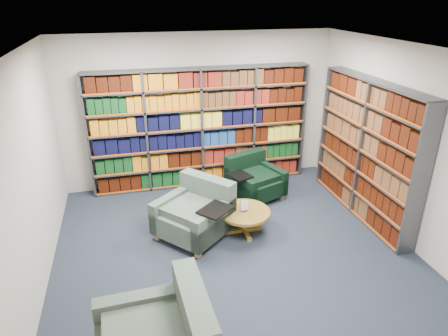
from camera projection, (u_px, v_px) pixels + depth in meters
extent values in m
cube|color=black|center=(234.00, 251.00, 5.74)|extent=(5.00, 5.00, 0.01)
cube|color=white|center=(237.00, 49.00, 4.60)|extent=(5.00, 5.00, 0.01)
cube|color=#B2ACA2|center=(199.00, 111.00, 7.39)|extent=(5.00, 0.01, 2.80)
cube|color=#B2ACA2|center=(327.00, 289.00, 2.95)|extent=(5.00, 0.01, 2.80)
cube|color=#B2ACA2|center=(27.00, 182.00, 4.61)|extent=(0.01, 5.00, 2.80)
cube|color=#B2ACA2|center=(403.00, 145.00, 5.73)|extent=(0.01, 5.00, 2.80)
cube|color=#47494F|center=(201.00, 129.00, 7.37)|extent=(4.00, 0.28, 2.20)
cube|color=silver|center=(200.00, 127.00, 7.48)|extent=(4.00, 0.02, 2.20)
cube|color=#D84C0A|center=(202.00, 131.00, 7.25)|extent=(4.00, 0.01, 2.20)
cube|color=black|center=(202.00, 174.00, 7.74)|extent=(3.88, 0.21, 0.29)
cube|color=#0A3513|center=(202.00, 156.00, 7.59)|extent=(3.88, 0.21, 0.29)
cube|color=black|center=(201.00, 138.00, 7.44)|extent=(3.88, 0.21, 0.29)
cube|color=#BF6C12|center=(201.00, 119.00, 7.30)|extent=(3.88, 0.21, 0.29)
cube|color=#0A3513|center=(200.00, 100.00, 7.15)|extent=(3.88, 0.21, 0.29)
cube|color=black|center=(200.00, 79.00, 7.00)|extent=(3.88, 0.21, 0.29)
cube|color=#47494F|center=(366.00, 151.00, 6.35)|extent=(0.28, 2.50, 2.20)
cube|color=silver|center=(373.00, 150.00, 6.38)|extent=(0.02, 2.50, 2.20)
cube|color=#D84C0A|center=(359.00, 151.00, 6.32)|extent=(0.02, 2.50, 2.20)
cube|color=black|center=(358.00, 202.00, 6.72)|extent=(0.21, 2.38, 0.29)
cube|color=#4B2C17|center=(361.00, 182.00, 6.57)|extent=(0.21, 2.38, 0.29)
cube|color=black|center=(365.00, 161.00, 6.43)|extent=(0.21, 2.38, 0.29)
cube|color=#4B2C17|center=(368.00, 140.00, 6.28)|extent=(0.21, 2.38, 0.29)
cube|color=#4B2C17|center=(371.00, 118.00, 6.13)|extent=(0.21, 2.38, 0.29)
cube|color=black|center=(375.00, 94.00, 5.98)|extent=(0.21, 2.38, 0.29)
cube|color=#052B39|center=(193.00, 220.00, 5.99)|extent=(1.32, 1.32, 0.33)
cube|color=#052B39|center=(208.00, 199.00, 6.18)|extent=(0.77, 0.84, 0.75)
cube|color=#052B39|center=(173.00, 208.00, 6.17)|extent=(0.80, 0.72, 0.50)
cube|color=#052B39|center=(215.00, 224.00, 5.75)|extent=(0.80, 0.72, 0.50)
cube|color=black|center=(215.00, 210.00, 5.58)|extent=(0.58, 0.57, 0.03)
cube|color=#936A45|center=(158.00, 236.00, 6.00)|extent=(0.10, 0.10, 0.10)
cube|color=#936A45|center=(198.00, 254.00, 5.59)|extent=(0.10, 0.10, 0.10)
cube|color=#936A45|center=(190.00, 215.00, 6.57)|extent=(0.10, 0.10, 0.10)
cube|color=#936A45|center=(229.00, 229.00, 6.17)|extent=(0.10, 0.10, 0.10)
cube|color=black|center=(255.00, 185.00, 7.17)|extent=(1.06, 1.06, 0.29)
cube|color=black|center=(245.00, 170.00, 7.34)|extent=(0.84, 0.46, 0.66)
cube|color=black|center=(240.00, 186.00, 6.96)|extent=(0.41, 0.82, 0.44)
cube|color=black|center=(270.00, 176.00, 7.32)|extent=(0.41, 0.82, 0.44)
cube|color=black|center=(240.00, 175.00, 6.81)|extent=(0.43, 0.49, 0.02)
cube|color=#936A45|center=(252.00, 207.00, 6.82)|extent=(0.08, 0.08, 0.09)
cube|color=#936A45|center=(282.00, 197.00, 7.17)|extent=(0.08, 0.08, 0.09)
cube|color=#936A45|center=(229.00, 192.00, 7.33)|extent=(0.08, 0.08, 0.09)
cube|color=#936A45|center=(258.00, 183.00, 7.68)|extent=(0.08, 0.08, 0.09)
cube|color=#052B39|center=(195.00, 327.00, 3.74)|extent=(0.27, 1.04, 0.83)
cube|color=#052B39|center=(148.00, 315.00, 4.08)|extent=(1.04, 0.20, 0.55)
cube|color=#936A45|center=(190.00, 331.00, 4.31)|extent=(0.08, 0.08, 0.11)
cylinder|color=olive|center=(244.00, 212.00, 6.06)|extent=(0.79, 0.79, 0.04)
cylinder|color=olive|center=(244.00, 222.00, 6.13)|extent=(0.11, 0.11, 0.32)
cube|color=olive|center=(244.00, 230.00, 6.18)|extent=(0.57, 0.07, 0.05)
cube|color=olive|center=(244.00, 230.00, 6.18)|extent=(0.07, 0.57, 0.05)
cube|color=black|center=(244.00, 211.00, 6.05)|extent=(0.09, 0.04, 0.01)
cube|color=white|center=(245.00, 205.00, 6.01)|extent=(0.12, 0.01, 0.18)
cube|color=#145926|center=(244.00, 205.00, 6.02)|extent=(0.14, 0.00, 0.19)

